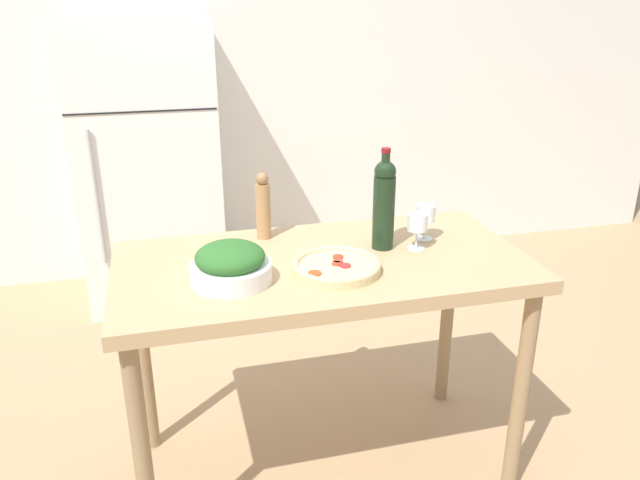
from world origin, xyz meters
TOP-DOWN VIEW (x-y plane):
  - ground_plane at (0.00, 0.00)m, footprint 14.00×14.00m
  - wall_back at (0.00, 2.13)m, footprint 6.40×0.06m
  - refrigerator at (-0.59, 1.77)m, footprint 0.79×0.66m
  - prep_counter at (0.00, 0.00)m, footprint 1.42×0.72m
  - wine_bottle at (0.24, 0.06)m, footprint 0.08×0.08m
  - wine_glass_near at (0.35, 0.01)m, footprint 0.07×0.07m
  - wine_glass_far at (0.42, 0.09)m, footprint 0.07×0.07m
  - pepper_mill at (-0.16, 0.26)m, footprint 0.05×0.05m
  - salad_bowl at (-0.33, -0.09)m, footprint 0.26×0.26m
  - homemade_pizza at (0.02, -0.11)m, footprint 0.29×0.29m

SIDE VIEW (x-z plane):
  - ground_plane at x=0.00m, z-range 0.00..0.00m
  - prep_counter at x=0.00m, z-range 0.34..1.24m
  - refrigerator at x=-0.59m, z-range 0.00..1.65m
  - homemade_pizza at x=0.02m, z-range 0.90..0.93m
  - salad_bowl at x=-0.33m, z-range 0.89..1.02m
  - wine_glass_near at x=0.35m, z-range 0.92..1.06m
  - wine_glass_far at x=0.42m, z-range 0.92..1.06m
  - pepper_mill at x=-0.16m, z-range 0.89..1.14m
  - wine_bottle at x=0.24m, z-range 0.88..1.25m
  - wall_back at x=0.00m, z-range 0.00..2.60m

